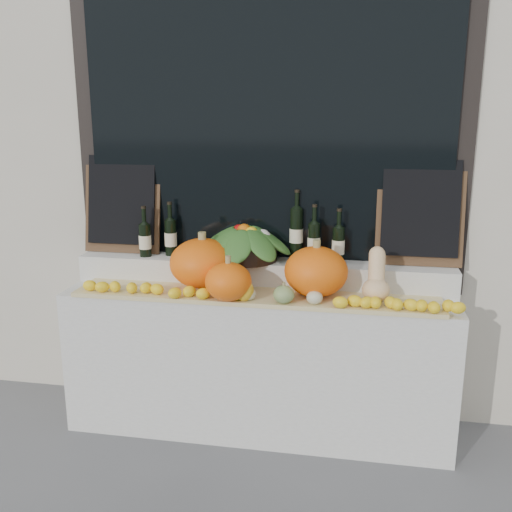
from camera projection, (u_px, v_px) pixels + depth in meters
storefront_facade at (278, 60)px, 3.74m from camera, size 7.00×0.94×4.50m
display_sill at (258, 360)px, 3.49m from camera, size 2.30×0.55×0.88m
rear_tier at (262, 272)px, 3.51m from camera, size 2.30×0.25×0.16m
straw_bedding at (254, 297)px, 3.26m from camera, size 2.10×0.32×0.02m
pumpkin_left at (203, 263)px, 3.37m from camera, size 0.46×0.46×0.29m
pumpkin_right at (316, 271)px, 3.21m from camera, size 0.42×0.42×0.28m
pumpkin_center at (228, 282)px, 3.14m from camera, size 0.34×0.34×0.21m
butternut_squash at (376, 279)px, 3.13m from camera, size 0.15×0.21×0.29m
decorative_gourds at (261, 293)px, 3.13m from camera, size 0.57×0.12×0.14m
lemon_heap at (251, 295)px, 3.15m from camera, size 2.20×0.16×0.06m
produce_bowl at (244, 242)px, 3.47m from camera, size 0.61×0.61×0.23m
wine_bottle_far_left at (145, 240)px, 3.55m from camera, size 0.08×0.08×0.32m
wine_bottle_near_left at (171, 237)px, 3.58m from camera, size 0.08×0.08×0.34m
wine_bottle_tall at (296, 233)px, 3.48m from camera, size 0.08×0.08×0.43m
wine_bottle_near_right at (314, 242)px, 3.41m from camera, size 0.08×0.08×0.35m
wine_bottle_far_right at (338, 244)px, 3.39m from camera, size 0.08×0.08×0.33m
chalkboard_left at (122, 202)px, 3.63m from camera, size 0.50×0.13×0.61m
chalkboard_right at (420, 211)px, 3.31m from camera, size 0.50×0.13×0.61m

